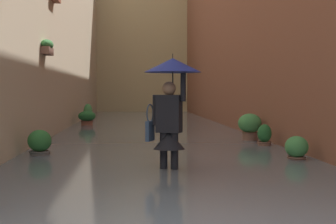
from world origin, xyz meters
name	(u,v)px	position (x,y,z in m)	size (l,w,h in m)	color
ground_plane	(149,134)	(0.00, -13.14, 0.00)	(65.71, 65.71, 0.00)	#605B56
flood_water	(149,131)	(0.00, -13.14, 0.11)	(6.29, 32.29, 0.22)	slate
building_facade_far	(142,40)	(0.00, -27.19, 4.66)	(9.09, 1.80, 9.33)	tan
person_wading	(171,97)	(-0.03, -4.23, 1.35)	(0.90, 0.90, 2.02)	#4C4233
potted_plant_near_left	(264,139)	(-2.41, -7.42, 0.36)	(0.32, 0.32, 0.70)	brown
potted_plant_near_right	(87,119)	(2.23, -14.49, 0.43)	(0.63, 0.63, 0.73)	brown
potted_plant_far_right	(88,116)	(2.28, -15.47, 0.51)	(0.34, 0.34, 0.97)	#66605B
potted_plant_mid_left	(297,151)	(-2.38, -5.18, 0.36)	(0.42, 0.42, 0.63)	brown
potted_plant_mid_right	(40,146)	(2.35, -6.13, 0.38)	(0.45, 0.45, 0.70)	#66605B
potted_plant_far_left	(250,128)	(-2.37, -8.65, 0.52)	(0.59, 0.59, 0.88)	brown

